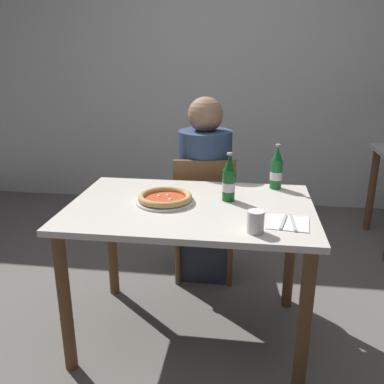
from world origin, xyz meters
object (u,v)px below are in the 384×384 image
at_px(pizza_margherita_near, 165,198).
at_px(paper_cup, 255,222).
at_px(dining_table_main, 191,226).
at_px(beer_bottle_center, 229,181).
at_px(beer_bottle_left, 276,170).
at_px(chair_behind_table, 204,211).
at_px(napkin_with_cutlery, 288,223).
at_px(diner_seated, 205,194).

bearing_deg(pizza_margherita_near, paper_cup, -34.90).
bearing_deg(paper_cup, pizza_margherita_near, 145.10).
height_order(dining_table_main, beer_bottle_center, beer_bottle_center).
height_order(beer_bottle_left, beer_bottle_center, same).
relative_size(beer_bottle_left, beer_bottle_center, 1.00).
bearing_deg(paper_cup, beer_bottle_left, 79.41).
xyz_separation_m(beer_bottle_left, beer_bottle_center, (-0.25, -0.24, 0.00)).
bearing_deg(chair_behind_table, paper_cup, 104.05).
xyz_separation_m(beer_bottle_left, paper_cup, (-0.12, -0.62, -0.06)).
bearing_deg(beer_bottle_left, beer_bottle_center, -136.44).
distance_m(pizza_margherita_near, beer_bottle_left, 0.64).
bearing_deg(paper_cup, dining_table_main, 137.06).
bearing_deg(dining_table_main, pizza_margherita_near, 171.72).
relative_size(napkin_with_cutlery, paper_cup, 2.11).
height_order(diner_seated, pizza_margherita_near, diner_seated).
xyz_separation_m(dining_table_main, paper_cup, (0.31, -0.29, 0.16)).
distance_m(beer_bottle_center, paper_cup, 0.41).
bearing_deg(diner_seated, napkin_with_cutlery, -61.25).
distance_m(dining_table_main, beer_bottle_center, 0.30).
height_order(diner_seated, napkin_with_cutlery, diner_seated).
bearing_deg(beer_bottle_left, paper_cup, -100.59).
relative_size(pizza_margherita_near, napkin_with_cutlery, 1.47).
relative_size(diner_seated, paper_cup, 12.73).
relative_size(pizza_margherita_near, beer_bottle_left, 1.19).
distance_m(dining_table_main, beer_bottle_left, 0.58).
height_order(pizza_margherita_near, paper_cup, paper_cup).
xyz_separation_m(dining_table_main, beer_bottle_center, (0.18, 0.09, 0.22)).
distance_m(pizza_margherita_near, paper_cup, 0.54).
xyz_separation_m(beer_bottle_center, paper_cup, (0.13, -0.38, -0.06)).
height_order(pizza_margherita_near, napkin_with_cutlery, pizza_margherita_near).
xyz_separation_m(chair_behind_table, beer_bottle_left, (0.42, -0.28, 0.37)).
distance_m(chair_behind_table, paper_cup, 1.00).
relative_size(chair_behind_table, napkin_with_cutlery, 4.24).
relative_size(diner_seated, beer_bottle_center, 4.89).
relative_size(dining_table_main, beer_bottle_center, 4.86).
distance_m(napkin_with_cutlery, paper_cup, 0.19).
relative_size(diner_seated, napkin_with_cutlery, 6.03).
bearing_deg(dining_table_main, napkin_with_cutlery, -20.72).
bearing_deg(paper_cup, diner_seated, 108.20).
bearing_deg(chair_behind_table, diner_seated, -88.12).
xyz_separation_m(chair_behind_table, paper_cup, (0.31, -0.90, 0.32)).
bearing_deg(dining_table_main, beer_bottle_center, 27.31).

